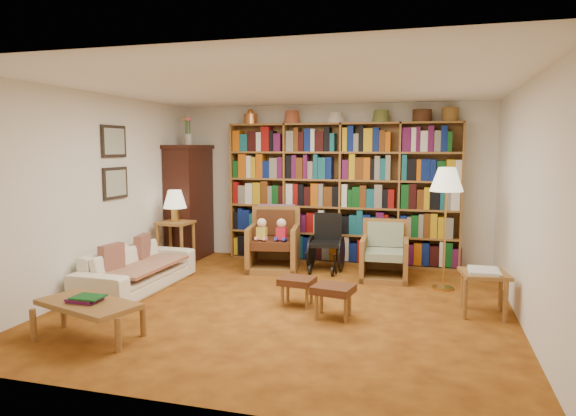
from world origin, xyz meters
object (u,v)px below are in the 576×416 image
(footstool_a, at_px, (297,283))
(side_table_lamp, at_px, (176,233))
(side_table_papers, at_px, (484,279))
(coffee_table, at_px, (88,306))
(footstool_b, at_px, (333,291))
(armchair_sage, at_px, (385,256))
(floor_lamp, at_px, (446,184))
(wheelchair, at_px, (326,245))
(sofa, at_px, (137,268))
(armchair_leather, at_px, (275,243))

(footstool_a, bearing_deg, side_table_lamp, 149.22)
(side_table_papers, bearing_deg, coffee_table, -154.44)
(side_table_papers, distance_m, footstool_b, 1.65)
(armchair_sage, relative_size, floor_lamp, 0.51)
(wheelchair, bearing_deg, sofa, -142.11)
(armchair_leather, xyz_separation_m, footstool_a, (0.78, -1.69, -0.12))
(floor_lamp, height_order, coffee_table, floor_lamp)
(sofa, distance_m, side_table_lamp, 1.26)
(side_table_papers, bearing_deg, sofa, -178.57)
(side_table_papers, relative_size, footstool_a, 1.31)
(armchair_leather, height_order, armchair_sage, armchair_leather)
(side_table_lamp, relative_size, wheelchair, 0.84)
(sofa, distance_m, floor_lamp, 4.09)
(coffee_table, bearing_deg, sofa, 107.01)
(wheelchair, height_order, side_table_papers, wheelchair)
(armchair_leather, xyz_separation_m, footstool_b, (1.27, -2.01, -0.10))
(footstool_a, bearing_deg, armchair_sage, 60.99)
(armchair_sage, relative_size, footstool_a, 1.93)
(floor_lamp, bearing_deg, wheelchair, 160.00)
(side_table_lamp, bearing_deg, sofa, -85.36)
(floor_lamp, distance_m, footstool_a, 2.29)
(armchair_sage, height_order, footstool_a, armchair_sage)
(sofa, bearing_deg, footstool_a, -92.52)
(footstool_a, bearing_deg, armchair_leather, 114.82)
(armchair_sage, bearing_deg, side_table_papers, -48.69)
(armchair_sage, xyz_separation_m, side_table_papers, (1.18, -1.34, 0.09))
(side_table_lamp, relative_size, armchair_sage, 0.87)
(footstool_a, bearing_deg, footstool_b, -33.00)
(wheelchair, bearing_deg, footstool_a, -89.39)
(armchair_leather, xyz_separation_m, floor_lamp, (2.42, -0.52, 0.97))
(sofa, xyz_separation_m, coffee_table, (0.51, -1.66, 0.05))
(sofa, distance_m, footstool_a, 2.16)
(armchair_leather, bearing_deg, footstool_b, -57.75)
(armchair_leather, relative_size, coffee_table, 0.85)
(armchair_leather, relative_size, footstool_b, 2.00)
(sofa, bearing_deg, side_table_papers, -88.10)
(floor_lamp, xyz_separation_m, footstool_a, (-1.64, -1.17, -1.09))
(armchair_leather, height_order, footstool_b, armchair_leather)
(floor_lamp, bearing_deg, footstool_a, -144.47)
(sofa, relative_size, wheelchair, 2.19)
(floor_lamp, xyz_separation_m, side_table_papers, (0.40, -0.96, -0.95))
(footstool_a, bearing_deg, side_table_papers, 6.08)
(floor_lamp, bearing_deg, coffee_table, -140.43)
(sofa, bearing_deg, coffee_table, -162.52)
(armchair_sage, relative_size, wheelchair, 0.96)
(armchair_sage, height_order, side_table_papers, armchair_sage)
(wheelchair, relative_size, footstool_b, 1.79)
(sofa, height_order, armchair_sage, armchair_sage)
(floor_lamp, height_order, side_table_papers, floor_lamp)
(wheelchair, distance_m, footstool_a, 1.78)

